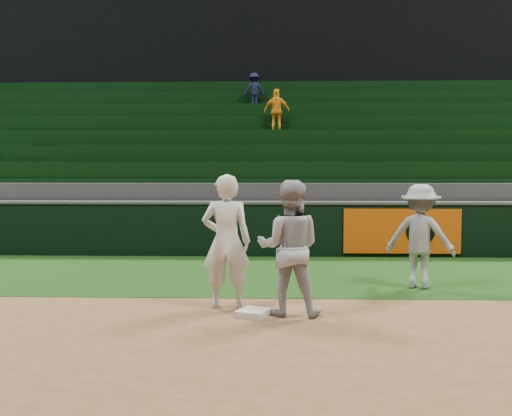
{
  "coord_description": "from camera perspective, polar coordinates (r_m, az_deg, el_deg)",
  "views": [
    {
      "loc": [
        0.14,
        -7.72,
        2.0
      ],
      "look_at": [
        -0.18,
        2.3,
        1.3
      ],
      "focal_mm": 40.0,
      "sensor_mm": 36.0,
      "label": 1
    }
  ],
  "objects": [
    {
      "name": "stadium_seating",
      "position": [
        16.7,
        1.32,
        2.97
      ],
      "size": [
        36.0,
        5.95,
        5.11
      ],
      "color": "#313133",
      "rests_on": "ground"
    },
    {
      "name": "ground",
      "position": [
        7.98,
        0.76,
        -10.53
      ],
      "size": [
        70.0,
        70.0,
        0.0
      ],
      "primitive_type": "plane",
      "color": "brown",
      "rests_on": "ground"
    },
    {
      "name": "field_wall",
      "position": [
        12.99,
        1.31,
        -2.04
      ],
      "size": [
        36.0,
        0.45,
        1.25
      ],
      "color": "black",
      "rests_on": "ground"
    },
    {
      "name": "first_baseman",
      "position": [
        8.13,
        -2.98,
        -3.37
      ],
      "size": [
        0.71,
        0.47,
        1.92
      ],
      "primitive_type": "imported",
      "rotation": [
        0.0,
        0.0,
        3.12
      ],
      "color": "silver",
      "rests_on": "ground"
    },
    {
      "name": "base_coach",
      "position": [
        9.86,
        16.1,
        -2.73
      ],
      "size": [
        1.28,
        1.03,
        1.73
      ],
      "primitive_type": "imported",
      "rotation": [
        0.0,
        0.0,
        2.74
      ],
      "color": "#90939C",
      "rests_on": "foul_grass"
    },
    {
      "name": "upper_deck",
      "position": [
        25.49,
        1.52,
        13.02
      ],
      "size": [
        40.0,
        12.0,
        12.0
      ],
      "primitive_type": "cube",
      "color": "black",
      "rests_on": "ground"
    },
    {
      "name": "foul_grass",
      "position": [
        10.91,
        1.06,
        -6.55
      ],
      "size": [
        36.0,
        4.2,
        0.01
      ],
      "primitive_type": "cube",
      "color": "black",
      "rests_on": "ground"
    },
    {
      "name": "baserunner",
      "position": [
        7.78,
        3.34,
        -3.99
      ],
      "size": [
        0.96,
        0.78,
        1.84
      ],
      "primitive_type": "imported",
      "rotation": [
        0.0,
        0.0,
        3.04
      ],
      "color": "#A7A9B1",
      "rests_on": "ground"
    },
    {
      "name": "first_base",
      "position": [
        7.86,
        -0.26,
        -10.42
      ],
      "size": [
        0.5,
        0.5,
        0.09
      ],
      "primitive_type": "cube",
      "rotation": [
        0.0,
        0.0,
        -0.39
      ],
      "color": "white",
      "rests_on": "ground"
    }
  ]
}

